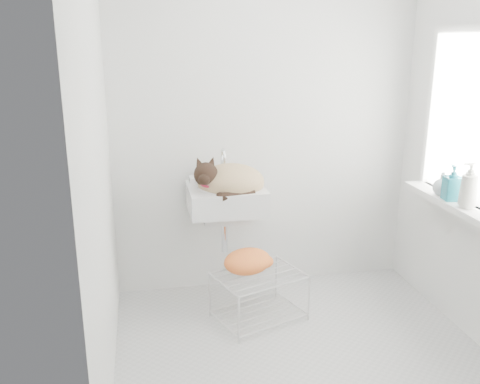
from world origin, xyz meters
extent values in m
cube|color=#B8B8B8|center=(0.00, 0.00, 0.00)|extent=(2.20, 2.00, 0.02)
cube|color=silver|center=(0.00, 1.00, 1.25)|extent=(2.20, 0.02, 2.50)
cube|color=silver|center=(-1.10, 0.00, 1.25)|extent=(0.02, 2.00, 2.50)
cube|color=white|center=(1.09, 0.20, 1.35)|extent=(0.01, 0.80, 1.00)
cube|color=white|center=(1.07, 0.20, 1.35)|extent=(0.04, 0.90, 1.10)
cube|color=white|center=(1.01, 0.20, 0.83)|extent=(0.16, 0.88, 0.04)
cube|color=silver|center=(-0.33, 0.74, 0.85)|extent=(0.51, 0.45, 0.21)
ellipsoid|color=tan|center=(-0.30, 0.73, 0.88)|extent=(0.47, 0.41, 0.23)
sphere|color=black|center=(-0.47, 0.66, 0.98)|extent=(0.18, 0.18, 0.16)
torus|color=#A41831|center=(-0.45, 0.65, 0.94)|extent=(0.15, 0.15, 0.06)
cube|color=#BDBDBD|center=(-0.16, 0.44, 0.15)|extent=(0.64, 0.54, 0.33)
ellipsoid|color=#F5AB24|center=(-0.23, 0.50, 0.36)|extent=(0.41, 0.38, 0.14)
imported|color=beige|center=(1.00, 0.02, 0.85)|extent=(0.10, 0.10, 0.23)
imported|color=#136475|center=(1.00, 0.18, 0.85)|extent=(0.11, 0.12, 0.22)
imported|color=#ACB7BD|center=(1.00, 0.29, 0.85)|extent=(0.15, 0.15, 0.15)
camera|label=1|loc=(-0.88, -2.60, 1.81)|focal=38.71mm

